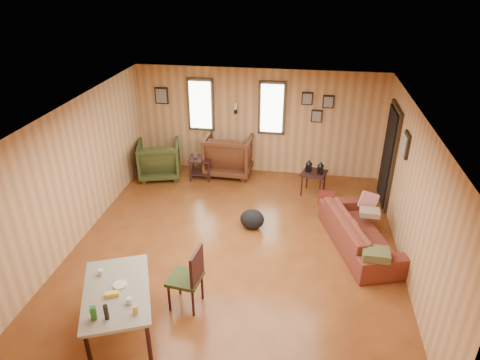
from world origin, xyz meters
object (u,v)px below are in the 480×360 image
object	(u,v)px
end_table	(201,164)
side_table	(314,171)
dining_table	(117,295)
recliner_brown	(230,152)
recliner_green	(159,158)
sofa	(360,227)

from	to	relation	value
end_table	side_table	xyz separation A→B (m)	(2.51, -0.33, 0.17)
side_table	dining_table	distance (m)	4.93
dining_table	side_table	bearing A→B (deg)	37.57
recliner_brown	recliner_green	distance (m)	1.60
sofa	recliner_brown	xyz separation A→B (m)	(-2.71, 2.52, 0.14)
recliner_brown	recliner_green	size ratio (longest dim) A/B	1.16
sofa	recliner_brown	size ratio (longest dim) A/B	1.90
recliner_green	side_table	bearing A→B (deg)	159.63
recliner_brown	sofa	bearing A→B (deg)	139.16
recliner_green	recliner_brown	bearing A→B (deg)	179.96
recliner_green	dining_table	distance (m)	4.67
sofa	end_table	bearing A→B (deg)	39.61
recliner_brown	dining_table	size ratio (longest dim) A/B	0.68
side_table	recliner_green	bearing A→B (deg)	175.11
recliner_brown	dining_table	distance (m)	5.02
recliner_brown	end_table	world-z (taller)	recliner_brown
recliner_brown	side_table	distance (m)	2.05
recliner_brown	end_table	distance (m)	0.74
sofa	recliner_green	xyz separation A→B (m)	(-4.26, 2.10, 0.07)
recliner_green	dining_table	world-z (taller)	recliner_green
recliner_brown	end_table	xyz separation A→B (m)	(-0.59, -0.39, -0.18)
sofa	dining_table	size ratio (longest dim) A/B	1.29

